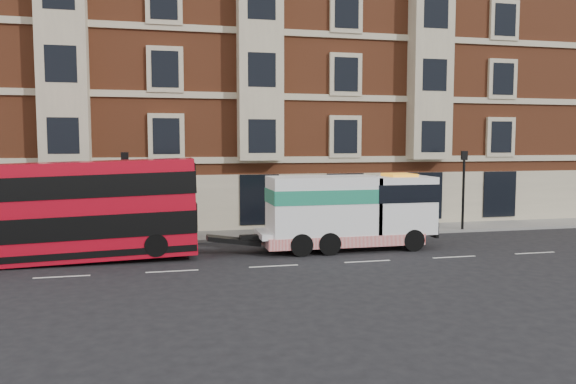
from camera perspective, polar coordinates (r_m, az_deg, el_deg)
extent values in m
plane|color=black|center=(22.73, -1.47, -7.54)|extent=(120.00, 120.00, 0.00)
cube|color=slate|center=(29.97, -4.35, -4.35)|extent=(90.00, 3.00, 0.15)
cube|color=brown|center=(37.29, -5.44, 11.23)|extent=(45.00, 12.00, 18.00)
cylinder|color=black|center=(28.12, -16.14, -0.88)|extent=(0.14, 0.14, 4.00)
cube|color=black|center=(27.99, -16.25, 3.40)|extent=(0.35, 0.15, 0.50)
cylinder|color=black|center=(32.54, 17.38, -0.14)|extent=(0.14, 0.14, 4.00)
cube|color=black|center=(32.42, 17.48, 3.56)|extent=(0.35, 0.15, 0.50)
cube|color=#B0091B|center=(24.87, -21.31, -1.79)|extent=(10.22, 2.28, 4.02)
cube|color=black|center=(24.94, -21.27, -3.14)|extent=(10.26, 2.34, 0.96)
cube|color=black|center=(24.77, -21.39, 0.62)|extent=(10.26, 2.34, 0.91)
cylinder|color=black|center=(23.79, -13.24, -5.27)|extent=(0.95, 0.29, 0.95)
cylinder|color=black|center=(25.82, -13.22, -4.47)|extent=(0.95, 0.29, 0.95)
cube|color=white|center=(26.16, 5.84, -3.98)|extent=(8.21, 2.10, 0.27)
cube|color=white|center=(26.97, 11.20, -1.23)|extent=(2.92, 2.28, 2.65)
cube|color=white|center=(25.66, 3.55, -1.36)|extent=(4.93, 2.28, 2.65)
cube|color=#1D8362|center=(25.62, 3.56, -0.34)|extent=(4.97, 2.32, 0.64)
cube|color=red|center=(26.15, 5.46, -4.68)|extent=(7.30, 2.34, 0.50)
cylinder|color=black|center=(26.37, 12.60, -4.80)|extent=(1.00, 0.32, 1.00)
cylinder|color=black|center=(28.22, 10.79, -4.13)|extent=(1.00, 0.32, 1.00)
cylinder|color=black|center=(24.92, 4.21, -5.26)|extent=(1.00, 0.37, 1.00)
cylinder|color=black|center=(26.87, 2.91, -4.51)|extent=(1.00, 0.37, 1.00)
cylinder|color=black|center=(24.58, 1.35, -5.40)|extent=(1.00, 0.37, 1.00)
cylinder|color=black|center=(26.55, 0.25, -4.62)|extent=(1.00, 0.37, 1.00)
imported|color=#192532|center=(29.60, -17.31, -2.85)|extent=(0.71, 0.57, 1.72)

